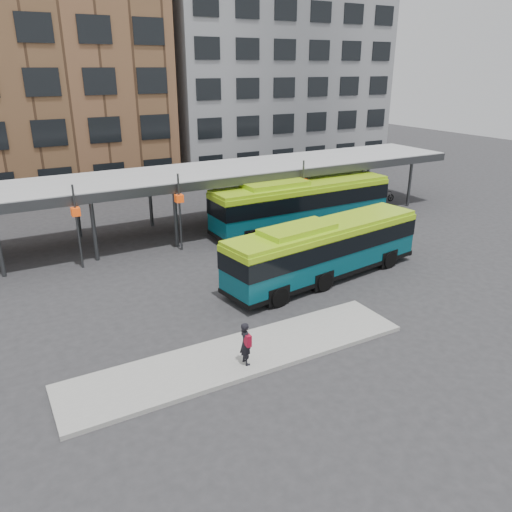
{
  "coord_description": "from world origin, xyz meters",
  "views": [
    {
      "loc": [
        -13.25,
        -18.06,
        10.73
      ],
      "look_at": [
        -1.8,
        2.37,
        1.8
      ],
      "focal_mm": 35.0,
      "sensor_mm": 36.0,
      "label": 1
    }
  ],
  "objects": [
    {
      "name": "bike_rack",
      "position": [
        13.14,
        12.13,
        0.46
      ],
      "size": [
        7.07,
        1.71,
        1.01
      ],
      "color": "slate",
      "rests_on": "ground"
    },
    {
      "name": "pedestrian",
      "position": [
        -5.65,
        -3.71,
        1.05
      ],
      "size": [
        0.42,
        0.66,
        1.71
      ],
      "rotation": [
        0.0,
        0.0,
        1.56
      ],
      "color": "black",
      "rests_on": "boarding_island"
    },
    {
      "name": "bus_front",
      "position": [
        2.04,
        1.82,
        1.71
      ],
      "size": [
        12.17,
        4.17,
        3.29
      ],
      "rotation": [
        0.0,
        0.0,
        0.14
      ],
      "color": "#074450",
      "rests_on": "ground"
    },
    {
      "name": "building_brick",
      "position": [
        -10.0,
        32.0,
        11.0
      ],
      "size": [
        26.0,
        14.0,
        22.0
      ],
      "primitive_type": "cube",
      "color": "brown",
      "rests_on": "ground"
    },
    {
      "name": "ground",
      "position": [
        0.0,
        0.0,
        0.0
      ],
      "size": [
        120.0,
        120.0,
        0.0
      ],
      "primitive_type": "plane",
      "color": "#28282B",
      "rests_on": "ground"
    },
    {
      "name": "boarding_island",
      "position": [
        -5.5,
        -3.0,
        0.09
      ],
      "size": [
        14.0,
        3.0,
        0.18
      ],
      "primitive_type": "cube",
      "color": "gray",
      "rests_on": "ground"
    },
    {
      "name": "bus_rear",
      "position": [
        5.82,
        9.57,
        1.89
      ],
      "size": [
        13.18,
        3.09,
        3.63
      ],
      "rotation": [
        0.0,
        0.0,
        0.01
      ],
      "color": "#074450",
      "rests_on": "ground"
    },
    {
      "name": "canopy",
      "position": [
        -0.06,
        12.87,
        3.91
      ],
      "size": [
        40.0,
        6.53,
        4.8
      ],
      "color": "#999B9E",
      "rests_on": "ground"
    },
    {
      "name": "building_grey",
      "position": [
        16.0,
        32.0,
        10.0
      ],
      "size": [
        24.0,
        14.0,
        20.0
      ],
      "primitive_type": "cube",
      "color": "slate",
      "rests_on": "ground"
    }
  ]
}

